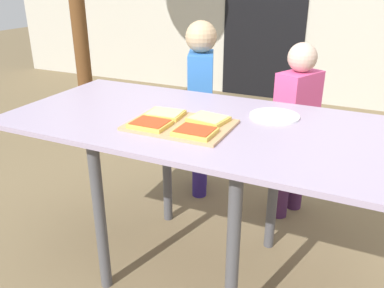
{
  "coord_description": "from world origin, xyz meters",
  "views": [
    {
      "loc": [
        0.66,
        -1.42,
        1.31
      ],
      "look_at": [
        -0.01,
        0.0,
        0.64
      ],
      "focal_mm": 37.38,
      "sensor_mm": 36.0,
      "label": 1
    }
  ],
  "objects_px": {
    "pizza_slice_far_left": "(165,114)",
    "child_left": "(201,99)",
    "pizza_slice_far_right": "(209,119)",
    "pizza_slice_near_left": "(150,124)",
    "dining_table": "(193,139)",
    "pizza_slice_near_right": "(195,131)",
    "child_right": "(295,123)",
    "plate_white_right": "(274,116)",
    "cutting_board": "(180,125)"
  },
  "relations": [
    {
      "from": "cutting_board",
      "to": "plate_white_right",
      "type": "bearing_deg",
      "value": 40.85
    },
    {
      "from": "child_right",
      "to": "pizza_slice_far_left",
      "type": "bearing_deg",
      "value": -120.43
    },
    {
      "from": "pizza_slice_near_left",
      "to": "child_left",
      "type": "bearing_deg",
      "value": 100.8
    },
    {
      "from": "dining_table",
      "to": "pizza_slice_far_left",
      "type": "bearing_deg",
      "value": -159.84
    },
    {
      "from": "dining_table",
      "to": "plate_white_right",
      "type": "distance_m",
      "value": 0.36
    },
    {
      "from": "dining_table",
      "to": "plate_white_right",
      "type": "height_order",
      "value": "plate_white_right"
    },
    {
      "from": "dining_table",
      "to": "pizza_slice_near_left",
      "type": "xyz_separation_m",
      "value": [
        -0.11,
        -0.17,
        0.11
      ]
    },
    {
      "from": "child_left",
      "to": "child_right",
      "type": "height_order",
      "value": "child_left"
    },
    {
      "from": "dining_table",
      "to": "pizza_slice_near_left",
      "type": "relative_size",
      "value": 10.68
    },
    {
      "from": "pizza_slice_far_left",
      "to": "pizza_slice_near_right",
      "type": "relative_size",
      "value": 1.06
    },
    {
      "from": "dining_table",
      "to": "cutting_board",
      "type": "distance_m",
      "value": 0.14
    },
    {
      "from": "pizza_slice_near_right",
      "to": "child_left",
      "type": "relative_size",
      "value": 0.14
    },
    {
      "from": "dining_table",
      "to": "pizza_slice_far_left",
      "type": "distance_m",
      "value": 0.16
    },
    {
      "from": "dining_table",
      "to": "child_right",
      "type": "relative_size",
      "value": 1.59
    },
    {
      "from": "pizza_slice_near_right",
      "to": "pizza_slice_near_left",
      "type": "relative_size",
      "value": 1.0
    },
    {
      "from": "pizza_slice_far_right",
      "to": "pizza_slice_far_left",
      "type": "bearing_deg",
      "value": -174.51
    },
    {
      "from": "pizza_slice_far_left",
      "to": "pizza_slice_near_left",
      "type": "bearing_deg",
      "value": -87.69
    },
    {
      "from": "dining_table",
      "to": "pizza_slice_far_left",
      "type": "xyz_separation_m",
      "value": [
        -0.11,
        -0.04,
        0.11
      ]
    },
    {
      "from": "cutting_board",
      "to": "child_right",
      "type": "height_order",
      "value": "child_right"
    },
    {
      "from": "cutting_board",
      "to": "plate_white_right",
      "type": "xyz_separation_m",
      "value": [
        0.31,
        0.27,
        -0.0
      ]
    },
    {
      "from": "dining_table",
      "to": "cutting_board",
      "type": "height_order",
      "value": "cutting_board"
    },
    {
      "from": "pizza_slice_near_right",
      "to": "child_left",
      "type": "distance_m",
      "value": 0.94
    },
    {
      "from": "cutting_board",
      "to": "child_right",
      "type": "distance_m",
      "value": 0.85
    },
    {
      "from": "child_left",
      "to": "plate_white_right",
      "type": "bearing_deg",
      "value": -41.97
    },
    {
      "from": "pizza_slice_far_left",
      "to": "pizza_slice_far_right",
      "type": "xyz_separation_m",
      "value": [
        0.19,
        0.02,
        0.0
      ]
    },
    {
      "from": "pizza_slice_far_left",
      "to": "pizza_slice_near_right",
      "type": "bearing_deg",
      "value": -33.39
    },
    {
      "from": "child_left",
      "to": "pizza_slice_near_left",
      "type": "bearing_deg",
      "value": -79.2
    },
    {
      "from": "pizza_slice_far_right",
      "to": "pizza_slice_near_left",
      "type": "bearing_deg",
      "value": -141.1
    },
    {
      "from": "child_left",
      "to": "child_right",
      "type": "bearing_deg",
      "value": -1.61
    },
    {
      "from": "plate_white_right",
      "to": "child_left",
      "type": "xyz_separation_m",
      "value": [
        -0.57,
        0.51,
        -0.13
      ]
    },
    {
      "from": "pizza_slice_far_left",
      "to": "child_left",
      "type": "distance_m",
      "value": 0.75
    },
    {
      "from": "child_left",
      "to": "child_right",
      "type": "distance_m",
      "value": 0.58
    },
    {
      "from": "dining_table",
      "to": "pizza_slice_far_right",
      "type": "distance_m",
      "value": 0.14
    },
    {
      "from": "child_right",
      "to": "dining_table",
      "type": "bearing_deg",
      "value": -114.55
    },
    {
      "from": "pizza_slice_near_right",
      "to": "plate_white_right",
      "type": "xyz_separation_m",
      "value": [
        0.21,
        0.34,
        -0.02
      ]
    },
    {
      "from": "pizza_slice_near_left",
      "to": "pizza_slice_far_right",
      "type": "xyz_separation_m",
      "value": [
        0.18,
        0.15,
        0.0
      ]
    },
    {
      "from": "child_right",
      "to": "cutting_board",
      "type": "bearing_deg",
      "value": -112.51
    },
    {
      "from": "pizza_slice_far_left",
      "to": "pizza_slice_near_right",
      "type": "height_order",
      "value": "same"
    },
    {
      "from": "dining_table",
      "to": "plate_white_right",
      "type": "relative_size",
      "value": 7.53
    },
    {
      "from": "pizza_slice_near_right",
      "to": "child_right",
      "type": "distance_m",
      "value": 0.89
    },
    {
      "from": "child_right",
      "to": "child_left",
      "type": "bearing_deg",
      "value": 178.39
    },
    {
      "from": "cutting_board",
      "to": "child_right",
      "type": "bearing_deg",
      "value": 67.49
    },
    {
      "from": "dining_table",
      "to": "pizza_slice_far_right",
      "type": "xyz_separation_m",
      "value": [
        0.08,
        -0.02,
        0.11
      ]
    },
    {
      "from": "cutting_board",
      "to": "pizza_slice_near_right",
      "type": "height_order",
      "value": "pizza_slice_near_right"
    },
    {
      "from": "pizza_slice_near_right",
      "to": "child_right",
      "type": "xyz_separation_m",
      "value": [
        0.22,
        0.84,
        -0.21
      ]
    },
    {
      "from": "dining_table",
      "to": "pizza_slice_near_right",
      "type": "xyz_separation_m",
      "value": [
        0.09,
        -0.17,
        0.11
      ]
    },
    {
      "from": "pizza_slice_far_right",
      "to": "child_left",
      "type": "distance_m",
      "value": 0.8
    },
    {
      "from": "plate_white_right",
      "to": "child_right",
      "type": "height_order",
      "value": "child_right"
    },
    {
      "from": "pizza_slice_near_left",
      "to": "child_right",
      "type": "height_order",
      "value": "child_right"
    },
    {
      "from": "dining_table",
      "to": "child_right",
      "type": "distance_m",
      "value": 0.74
    }
  ]
}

